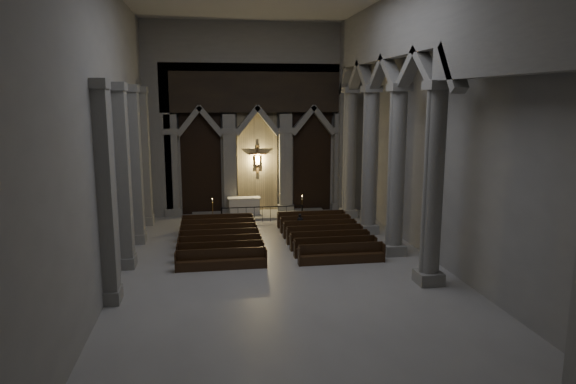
% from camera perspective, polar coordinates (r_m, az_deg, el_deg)
% --- Properties ---
extents(room, '(24.00, 24.10, 12.00)m').
position_cam_1_polar(room, '(21.33, -0.42, 11.02)').
color(room, '#A5A29C').
rests_on(room, ground).
extents(sanctuary_wall, '(14.00, 0.77, 12.00)m').
position_cam_1_polar(sanctuary_wall, '(32.79, -3.44, 9.04)').
color(sanctuary_wall, gray).
rests_on(sanctuary_wall, ground).
extents(right_arcade, '(1.00, 24.00, 12.00)m').
position_cam_1_polar(right_arcade, '(24.04, 12.42, 11.25)').
color(right_arcade, gray).
rests_on(right_arcade, ground).
extents(left_pilasters, '(0.60, 13.00, 8.03)m').
position_cam_1_polar(left_pilasters, '(25.09, -17.08, 2.00)').
color(left_pilasters, gray).
rests_on(left_pilasters, ground).
extents(sanctuary_step, '(8.50, 2.60, 0.15)m').
position_cam_1_polar(sanctuary_step, '(32.67, -3.16, -2.54)').
color(sanctuary_step, gray).
rests_on(sanctuary_step, ground).
extents(altar, '(2.06, 0.82, 1.04)m').
position_cam_1_polar(altar, '(32.64, -4.90, -1.50)').
color(altar, beige).
rests_on(altar, sanctuary_step).
extents(altar_rail, '(4.97, 0.09, 0.98)m').
position_cam_1_polar(altar_rail, '(30.98, -2.87, -2.17)').
color(altar_rail, black).
rests_on(altar_rail, ground).
extents(candle_stand_left, '(0.26, 0.26, 1.53)m').
position_cam_1_polar(candle_stand_left, '(30.97, -8.34, -2.71)').
color(candle_stand_left, olive).
rests_on(candle_stand_left, ground).
extents(candle_stand_right, '(0.25, 0.25, 1.47)m').
position_cam_1_polar(candle_stand_right, '(31.74, 1.57, -2.31)').
color(candle_stand_right, olive).
rests_on(candle_stand_right, ground).
extents(pews, '(9.38, 7.32, 0.89)m').
position_cam_1_polar(pews, '(26.27, -1.70, -5.25)').
color(pews, black).
rests_on(pews, ground).
extents(worshipper, '(0.46, 0.38, 1.07)m').
position_cam_1_polar(worshipper, '(28.52, 1.34, -3.48)').
color(worshipper, black).
rests_on(worshipper, ground).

